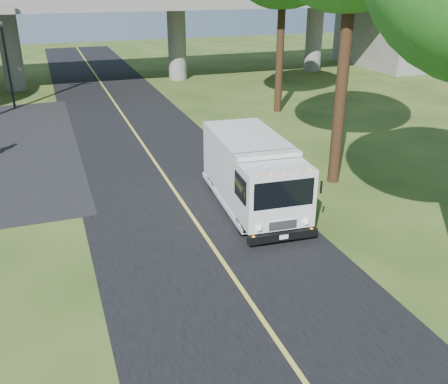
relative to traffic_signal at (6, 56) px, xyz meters
name	(u,v)px	position (x,y,z in m)	size (l,w,h in m)	color
ground	(300,376)	(6.00, -26.00, -3.20)	(120.00, 120.00, 0.00)	#2F4217
road	(175,192)	(6.00, -16.00, -3.19)	(7.00, 90.00, 0.02)	black
lane_line	(175,192)	(6.00, -16.00, -3.17)	(0.12, 90.00, 0.01)	gold
overpass	(96,21)	(6.00, 6.00, 1.36)	(54.00, 10.00, 7.30)	slate
traffic_signal	(6,56)	(0.00, 0.00, 0.00)	(0.18, 0.22, 5.20)	black
step_van	(252,172)	(8.20, -18.18, -1.85)	(2.57, 6.04, 2.48)	silver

